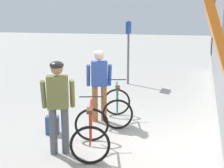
# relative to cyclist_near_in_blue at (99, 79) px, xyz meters

# --- Properties ---
(ground_plane) EXTENTS (80.00, 80.00, 0.00)m
(ground_plane) POSITION_rel_cyclist_near_in_blue_xyz_m (1.23, -1.30, -1.05)
(ground_plane) COLOR #A09E99
(cyclist_near_in_blue) EXTENTS (0.66, 0.49, 1.76)m
(cyclist_near_in_blue) POSITION_rel_cyclist_near_in_blue_xyz_m (0.00, 0.00, 0.00)
(cyclist_near_in_blue) COLOR #935B2D
(cyclist_near_in_blue) RESTS_ON ground
(cyclist_far_in_olive) EXTENTS (0.66, 0.48, 1.76)m
(cyclist_far_in_olive) POSITION_rel_cyclist_near_in_blue_xyz_m (-0.11, -1.95, 0.00)
(cyclist_far_in_olive) COLOR #4C515B
(cyclist_far_in_olive) RESTS_ON ground
(bicycle_near_teal) EXTENTS (1.00, 1.23, 0.99)m
(bicycle_near_teal) POSITION_rel_cyclist_near_in_blue_xyz_m (0.43, 0.07, -0.65)
(bicycle_near_teal) COLOR black
(bicycle_near_teal) RESTS_ON ground
(bicycle_far_red) EXTENTS (1.02, 1.24, 0.99)m
(bicycle_far_red) POSITION_rel_cyclist_near_in_blue_xyz_m (0.43, -1.71, -0.65)
(bicycle_far_red) COLOR black
(bicycle_far_red) RESTS_ON ground
(backpack_on_platform) EXTENTS (0.32, 0.26, 0.40)m
(backpack_on_platform) POSITION_rel_cyclist_near_in_blue_xyz_m (-0.72, -1.10, -0.85)
(backpack_on_platform) COLOR navy
(backpack_on_platform) RESTS_ON ground
(platform_sign_post) EXTENTS (0.08, 0.70, 2.40)m
(platform_sign_post) POSITION_rel_cyclist_near_in_blue_xyz_m (-0.36, 4.37, 0.57)
(platform_sign_post) COLOR #595B60
(platform_sign_post) RESTS_ON ground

